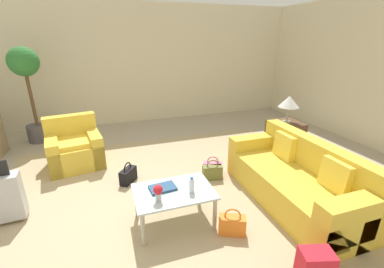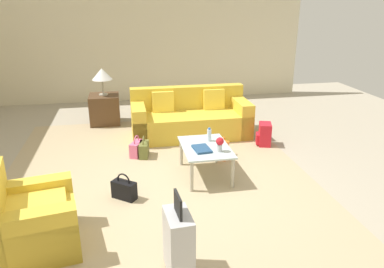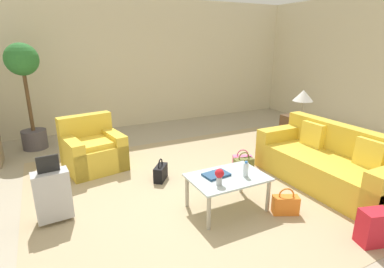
{
  "view_description": "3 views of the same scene",
  "coord_description": "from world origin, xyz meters",
  "views": [
    {
      "loc": [
        -0.26,
        -3.13,
        2.21
      ],
      "look_at": [
        0.89,
        0.23,
        0.89
      ],
      "focal_mm": 24.0,
      "sensor_mm": 36.0,
      "label": 1
    },
    {
      "loc": [
        -4.44,
        0.61,
        2.45
      ],
      "look_at": [
        0.33,
        -0.29,
        0.69
      ],
      "focal_mm": 35.0,
      "sensor_mm": 36.0,
      "label": 2
    },
    {
      "loc": [
        -1.56,
        -3.36,
        2.1
      ],
      "look_at": [
        0.16,
        0.03,
        0.91
      ],
      "focal_mm": 28.0,
      "sensor_mm": 36.0,
      "label": 3
    }
  ],
  "objects": [
    {
      "name": "handbag_black",
      "position": [
        -0.06,
        0.67,
        0.13
      ],
      "size": [
        0.31,
        0.34,
        0.36
      ],
      "color": "black",
      "rests_on": "ground"
    },
    {
      "name": "wall_back",
      "position": [
        0.0,
        4.06,
        1.55
      ],
      "size": [
        10.24,
        0.12,
        3.1
      ],
      "primitive_type": "cube",
      "color": "beige",
      "rests_on": "ground"
    },
    {
      "name": "suitcase_silver",
      "position": [
        -1.6,
        0.2,
        0.36
      ],
      "size": [
        0.41,
        0.25,
        0.85
      ],
      "color": "#B7B7BC",
      "rests_on": "ground"
    },
    {
      "name": "handbag_orange",
      "position": [
        0.99,
        -0.93,
        0.13
      ],
      "size": [
        0.35,
        0.27,
        0.36
      ],
      "color": "orange",
      "rests_on": "ground"
    },
    {
      "name": "handbag_olive",
      "position": [
        1.28,
        0.33,
        0.13
      ],
      "size": [
        0.34,
        0.19,
        0.36
      ],
      "color": "olive",
      "rests_on": "ground"
    },
    {
      "name": "water_bottle",
      "position": [
        0.6,
        -0.6,
        0.56
      ],
      "size": [
        0.06,
        0.06,
        0.2
      ],
      "color": "silver",
      "rests_on": "coffee_table"
    },
    {
      "name": "potted_ficus",
      "position": [
        -1.8,
        3.2,
        1.33
      ],
      "size": [
        0.61,
        0.61,
        2.07
      ],
      "color": "#514C56",
      "rests_on": "ground"
    },
    {
      "name": "couch",
      "position": [
        2.19,
        -0.6,
        0.31
      ],
      "size": [
        0.94,
        2.17,
        0.88
      ],
      "color": "gold",
      "rests_on": "ground"
    },
    {
      "name": "flower_vase",
      "position": [
        0.18,
        -0.65,
        0.59
      ],
      "size": [
        0.11,
        0.11,
        0.21
      ],
      "color": "#B2B7BC",
      "rests_on": "coffee_table"
    },
    {
      "name": "table_lamp",
      "position": [
        3.2,
        1.0,
        1.02
      ],
      "size": [
        0.41,
        0.41,
        0.54
      ],
      "color": "#ADA899",
      "rests_on": "side_table"
    },
    {
      "name": "side_table",
      "position": [
        3.2,
        1.0,
        0.3
      ],
      "size": [
        0.6,
        0.6,
        0.6
      ],
      "primitive_type": "cube",
      "color": "#513823",
      "rests_on": "ground"
    },
    {
      "name": "area_rug",
      "position": [
        0.6,
        0.2,
        0.0
      ],
      "size": [
        5.2,
        4.4,
        0.01
      ],
      "primitive_type": "cube",
      "color": "tan",
      "rests_on": "ground"
    },
    {
      "name": "coffee_table",
      "position": [
        0.4,
        -0.5,
        0.4
      ],
      "size": [
        0.97,
        0.67,
        0.46
      ],
      "color": "silver",
      "rests_on": "ground"
    },
    {
      "name": "handbag_pink",
      "position": [
        1.33,
        0.44,
        0.13
      ],
      "size": [
        0.35,
        0.26,
        0.36
      ],
      "color": "pink",
      "rests_on": "ground"
    },
    {
      "name": "ground_plane",
      "position": [
        0.0,
        0.0,
        0.0
      ],
      "size": [
        12.0,
        12.0,
        0.0
      ],
      "primitive_type": "plane",
      "color": "#A89E89"
    },
    {
      "name": "coffee_table_book",
      "position": [
        0.28,
        -0.42,
        0.48
      ],
      "size": [
        0.34,
        0.25,
        0.03
      ],
      "primitive_type": "cube",
      "rotation": [
        0.0,
        0.0,
        0.1
      ],
      "color": "navy",
      "rests_on": "coffee_table"
    },
    {
      "name": "armchair",
      "position": [
        -0.91,
        1.67,
        0.3
      ],
      "size": [
        1.03,
        1.0,
        0.88
      ],
      "color": "gold",
      "rests_on": "ground"
    }
  ]
}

